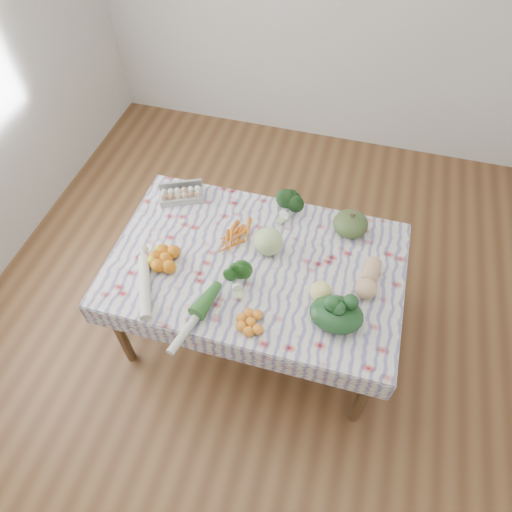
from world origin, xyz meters
TOP-DOWN VIEW (x-y plane):
  - ground at (0.00, 0.00)m, footprint 4.50×4.50m
  - dining_table at (0.00, 0.00)m, footprint 1.60×1.00m
  - tablecloth at (0.00, 0.00)m, footprint 1.66×1.06m
  - egg_carton at (-0.58, 0.35)m, footprint 0.29×0.21m
  - carrot_bunch at (-0.15, 0.12)m, footprint 0.28×0.27m
  - kale_bunch at (0.09, 0.41)m, footprint 0.21×0.19m
  - kabocha_squash at (0.47, 0.37)m, footprint 0.23×0.23m
  - cabbage at (0.04, 0.10)m, footprint 0.17×0.17m
  - butternut_squash at (0.63, 0.02)m, footprint 0.14×0.26m
  - orange_cluster at (-0.49, -0.14)m, footprint 0.28×0.28m
  - broccoli at (-0.07, -0.18)m, footprint 0.19×0.19m
  - mandarin_cluster at (0.08, -0.39)m, footprint 0.23×0.23m
  - grapefruit at (0.39, -0.14)m, footprint 0.13×0.13m
  - spinach_bag at (0.49, -0.25)m, footprint 0.32×0.28m
  - daikon at (-0.53, -0.34)m, footprint 0.23×0.41m
  - leek at (-0.20, -0.45)m, footprint 0.15×0.44m

SIDE VIEW (x-z plane):
  - ground at x=0.00m, z-range 0.00..0.00m
  - dining_table at x=0.00m, z-range 0.30..1.05m
  - tablecloth at x=0.00m, z-range 0.75..0.76m
  - carrot_bunch at x=-0.15m, z-range 0.76..0.80m
  - leek at x=-0.20m, z-range 0.76..0.81m
  - mandarin_cluster at x=0.08m, z-range 0.76..0.82m
  - daikon at x=-0.53m, z-range 0.76..0.82m
  - egg_carton at x=-0.58m, z-range 0.76..0.83m
  - orange_cluster at x=-0.49m, z-range 0.76..0.84m
  - broccoli at x=-0.07m, z-range 0.76..0.87m
  - butternut_squash at x=0.63m, z-range 0.76..0.88m
  - grapefruit at x=0.39m, z-range 0.76..0.88m
  - spinach_bag at x=0.49m, z-range 0.76..0.88m
  - kabocha_squash at x=0.47m, z-range 0.76..0.90m
  - kale_bunch at x=0.09m, z-range 0.76..0.91m
  - cabbage at x=0.04m, z-range 0.76..0.93m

